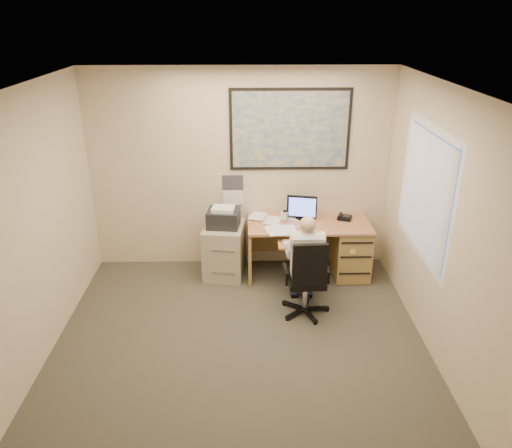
{
  "coord_description": "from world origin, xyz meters",
  "views": [
    {
      "loc": [
        0.08,
        -4.12,
        3.33
      ],
      "look_at": [
        0.19,
        1.3,
        0.99
      ],
      "focal_mm": 35.0,
      "sensor_mm": 36.0,
      "label": 1
    }
  ],
  "objects_px": {
    "desk": "(332,243)",
    "filing_cabinet": "(224,246)",
    "person": "(306,266)",
    "office_chair": "(305,293)"
  },
  "relations": [
    {
      "from": "person",
      "to": "filing_cabinet",
      "type": "bearing_deg",
      "value": 136.86
    },
    {
      "from": "office_chair",
      "to": "person",
      "type": "distance_m",
      "value": 0.33
    },
    {
      "from": "office_chair",
      "to": "person",
      "type": "relative_size",
      "value": 0.82
    },
    {
      "from": "filing_cabinet",
      "to": "person",
      "type": "distance_m",
      "value": 1.36
    },
    {
      "from": "desk",
      "to": "office_chair",
      "type": "relative_size",
      "value": 1.61
    },
    {
      "from": "filing_cabinet",
      "to": "office_chair",
      "type": "height_order",
      "value": "office_chair"
    },
    {
      "from": "filing_cabinet",
      "to": "person",
      "type": "height_order",
      "value": "person"
    },
    {
      "from": "desk",
      "to": "filing_cabinet",
      "type": "distance_m",
      "value": 1.45
    },
    {
      "from": "desk",
      "to": "person",
      "type": "relative_size",
      "value": 1.32
    },
    {
      "from": "desk",
      "to": "office_chair",
      "type": "height_order",
      "value": "desk"
    }
  ]
}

